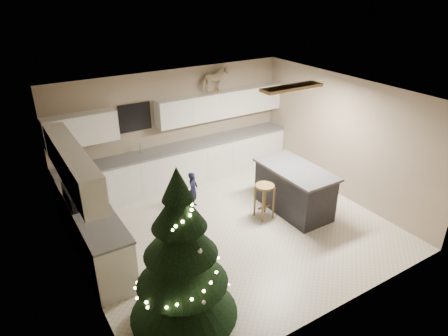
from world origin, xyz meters
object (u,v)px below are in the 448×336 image
(island, at_px, (294,189))
(christmas_tree, at_px, (182,267))
(rocking_horse, at_px, (215,80))
(bar_stool, at_px, (265,193))
(toddler, at_px, (193,190))

(island, bearing_deg, christmas_tree, -154.73)
(rocking_horse, bearing_deg, island, -178.50)
(bar_stool, xyz_separation_m, christmas_tree, (-2.60, -1.64, 0.46))
(island, relative_size, bar_stool, 2.37)
(toddler, bearing_deg, bar_stool, -89.10)
(island, relative_size, rocking_horse, 2.55)
(island, bearing_deg, toddler, 145.08)
(bar_stool, relative_size, rocking_horse, 1.07)
(christmas_tree, xyz_separation_m, toddler, (1.58, 2.73, -0.60))
(island, xyz_separation_m, toddler, (-1.69, 1.18, -0.08))
(christmas_tree, bearing_deg, bar_stool, 32.33)
(island, height_order, christmas_tree, christmas_tree)
(christmas_tree, bearing_deg, toddler, 59.88)
(bar_stool, distance_m, christmas_tree, 3.11)
(christmas_tree, distance_m, rocking_horse, 5.01)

